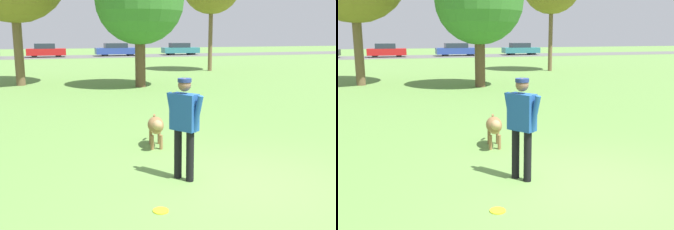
# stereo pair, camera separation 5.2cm
# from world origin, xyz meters

# --- Properties ---
(ground_plane) EXTENTS (120.00, 120.00, 0.00)m
(ground_plane) POSITION_xyz_m (0.00, 0.00, 0.00)
(ground_plane) COLOR #608C42
(far_road_strip) EXTENTS (120.00, 6.00, 0.01)m
(far_road_strip) POSITION_xyz_m (0.00, 36.94, 0.01)
(far_road_strip) COLOR #5B5B59
(far_road_strip) RESTS_ON ground_plane
(person) EXTENTS (0.48, 0.65, 1.70)m
(person) POSITION_xyz_m (-0.90, 0.51, 1.02)
(person) COLOR black
(person) RESTS_ON ground_plane
(dog) EXTENTS (0.46, 1.11, 0.68)m
(dog) POSITION_xyz_m (-0.86, 2.48, 0.46)
(dog) COLOR olive
(dog) RESTS_ON ground_plane
(frisbee) EXTENTS (0.22, 0.22, 0.02)m
(frisbee) POSITION_xyz_m (-1.60, -0.55, 0.01)
(frisbee) COLOR yellow
(frisbee) RESTS_ON ground_plane
(tree_mid_center) EXTENTS (3.94, 3.94, 5.83)m
(tree_mid_center) POSITION_xyz_m (1.00, 12.08, 3.84)
(tree_mid_center) COLOR brown
(tree_mid_center) RESTS_ON ground_plane
(parked_car_red) EXTENTS (3.86, 1.69, 1.39)m
(parked_car_red) POSITION_xyz_m (-3.21, 36.92, 0.68)
(parked_car_red) COLOR red
(parked_car_red) RESTS_ON ground_plane
(parked_car_blue) EXTENTS (4.60, 1.85, 1.37)m
(parked_car_blue) POSITION_xyz_m (4.10, 37.26, 0.67)
(parked_car_blue) COLOR #284293
(parked_car_blue) RESTS_ON ground_plane
(parked_car_teal) EXTENTS (4.10, 1.87, 1.34)m
(parked_car_teal) POSITION_xyz_m (11.33, 37.28, 0.66)
(parked_car_teal) COLOR teal
(parked_car_teal) RESTS_ON ground_plane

